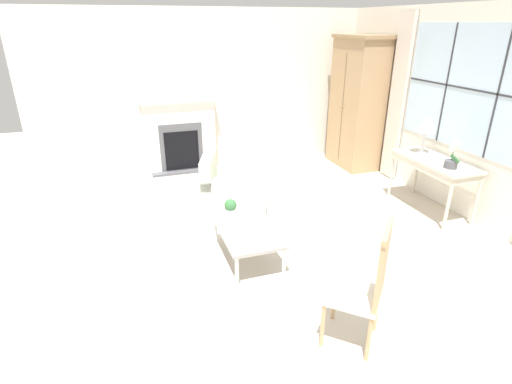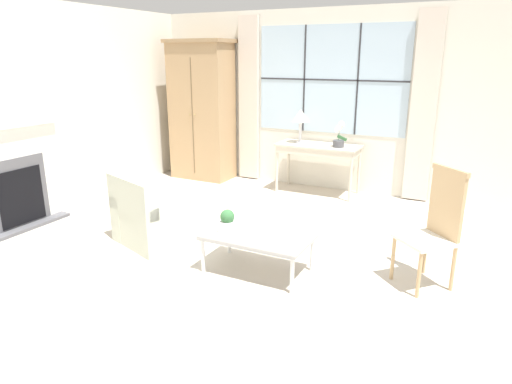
# 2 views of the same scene
# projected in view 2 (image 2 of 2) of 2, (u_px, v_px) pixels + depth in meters

# --- Properties ---
(ground_plane) EXTENTS (14.00, 14.00, 0.00)m
(ground_plane) POSITION_uv_depth(u_px,v_px,m) (237.00, 255.00, 5.00)
(ground_plane) COLOR #BCB2A3
(wall_back_windowed) EXTENTS (7.20, 0.14, 2.80)m
(wall_back_windowed) POSITION_uv_depth(u_px,v_px,m) (330.00, 101.00, 7.17)
(wall_back_windowed) COLOR silver
(wall_back_windowed) RESTS_ON ground_plane
(wall_left) EXTENTS (0.06, 7.20, 2.80)m
(wall_left) POSITION_uv_depth(u_px,v_px,m) (70.00, 107.00, 6.43)
(wall_left) COLOR silver
(wall_left) RESTS_ON ground_plane
(fireplace) EXTENTS (0.34, 1.35, 2.17)m
(fireplace) POSITION_uv_depth(u_px,v_px,m) (12.00, 170.00, 5.63)
(fireplace) COLOR #515156
(fireplace) RESTS_ON ground_plane
(armoire) EXTENTS (1.11, 0.63, 2.36)m
(armoire) POSITION_uv_depth(u_px,v_px,m) (202.00, 111.00, 7.88)
(armoire) COLOR tan
(armoire) RESTS_ON ground_plane
(console_table) EXTENTS (1.28, 0.55, 0.77)m
(console_table) POSITION_uv_depth(u_px,v_px,m) (318.00, 150.00, 7.09)
(console_table) COLOR beige
(console_table) RESTS_ON ground_plane
(table_lamp) EXTENTS (0.28, 0.28, 0.52)m
(table_lamp) POSITION_uv_depth(u_px,v_px,m) (301.00, 117.00, 7.11)
(table_lamp) COLOR silver
(table_lamp) RESTS_ON console_table
(potted_orchid) EXTENTS (0.21, 0.17, 0.39)m
(potted_orchid) POSITION_uv_depth(u_px,v_px,m) (339.00, 136.00, 6.83)
(potted_orchid) COLOR #4C4C51
(potted_orchid) RESTS_ON console_table
(armchair_upholstered) EXTENTS (1.07, 1.12, 0.82)m
(armchair_upholstered) POSITION_uv_depth(u_px,v_px,m) (160.00, 218.00, 5.33)
(armchair_upholstered) COLOR beige
(armchair_upholstered) RESTS_ON ground_plane
(side_chair_wooden) EXTENTS (0.62, 0.62, 1.13)m
(side_chair_wooden) POSITION_uv_depth(u_px,v_px,m) (436.00, 222.00, 4.22)
(side_chair_wooden) COLOR white
(side_chair_wooden) RESTS_ON ground_plane
(coffee_table) EXTENTS (1.06, 0.63, 0.42)m
(coffee_table) POSITION_uv_depth(u_px,v_px,m) (258.00, 237.00, 4.52)
(coffee_table) COLOR silver
(coffee_table) RESTS_ON ground_plane
(potted_plant_small) EXTENTS (0.14, 0.14, 0.23)m
(potted_plant_small) POSITION_uv_depth(u_px,v_px,m) (227.00, 221.00, 4.50)
(potted_plant_small) COLOR white
(potted_plant_small) RESTS_ON coffee_table
(pillar_candle) EXTENTS (0.10, 0.10, 0.13)m
(pillar_candle) POSITION_uv_depth(u_px,v_px,m) (271.00, 228.00, 4.47)
(pillar_candle) COLOR silver
(pillar_candle) RESTS_ON coffee_table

